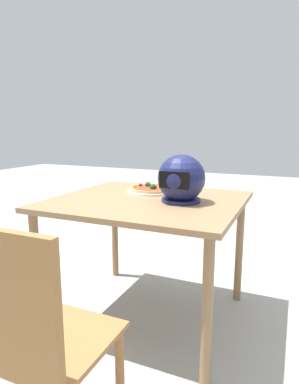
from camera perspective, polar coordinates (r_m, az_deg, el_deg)
name	(u,v)px	position (r m, az deg, el deg)	size (l,w,h in m)	color
ground_plane	(148,315)	(2.27, -0.29, -20.32)	(14.00, 14.00, 0.00)	#9E9E99
dining_table	(148,212)	(2.01, -0.31, -3.52)	(1.09, 1.00, 0.76)	olive
pizza_plate	(151,191)	(2.20, 0.28, 0.17)	(0.32, 0.32, 0.01)	white
pizza	(151,188)	(2.19, 0.27, 0.63)	(0.28, 0.28, 0.05)	tan
motorcycle_helmet	(181,179)	(1.89, 5.45, 2.16)	(0.27, 0.27, 0.27)	#191E4C
chair_far	(34,338)	(1.24, -19.23, -22.52)	(0.40, 0.40, 0.90)	#996638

